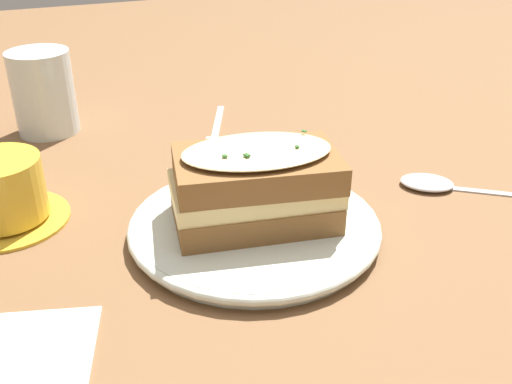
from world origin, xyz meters
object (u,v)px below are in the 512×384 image
sandwich (257,186)px  fork (215,137)px  water_glass (43,92)px  spoon (436,184)px  teacup_with_saucer (0,193)px  dinner_plate (256,228)px  napkin (12,372)px

sandwich → fork: size_ratio=0.94×
water_glass → sandwich: bearing=-155.1°
water_glass → spoon: (-0.33, -0.38, -0.05)m
spoon → teacup_with_saucer: bearing=112.7°
dinner_plate → napkin: dinner_plate is taller
sandwich → water_glass: 0.38m
fork → napkin: (-0.34, 0.26, 0.00)m
teacup_with_saucer → spoon: 0.45m
teacup_with_saucer → napkin: bearing=83.1°
water_glass → spoon: 0.50m
sandwich → teacup_with_saucer: (0.12, 0.22, -0.02)m
sandwich → fork: (0.24, -0.04, -0.05)m
dinner_plate → sandwich: 0.04m
water_glass → teacup_with_saucer: bearing=164.8°
water_glass → fork: (-0.11, -0.20, -0.05)m
teacup_with_saucer → fork: (0.12, -0.26, -0.03)m
sandwich → spoon: size_ratio=1.10×
spoon → napkin: spoon is taller
teacup_with_saucer → fork: teacup_with_saucer is taller
sandwich → water_glass: (0.35, 0.16, 0.00)m
dinner_plate → fork: 0.24m
fork → dinner_plate: bearing=104.0°
napkin → spoon: bearing=-74.7°
water_glass → fork: water_glass is taller
teacup_with_saucer → water_glass: water_glass is taller
dinner_plate → sandwich: bearing=-47.0°
dinner_plate → fork: size_ratio=1.36×
dinner_plate → water_glass: size_ratio=2.22×
dinner_plate → water_glass: bearing=24.7°
water_glass → spoon: water_glass is taller
spoon → water_glass: bearing=84.6°
spoon → napkin: (-0.12, 0.44, -0.00)m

